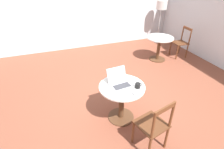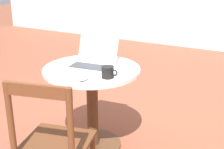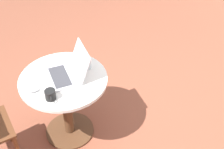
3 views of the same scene
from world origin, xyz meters
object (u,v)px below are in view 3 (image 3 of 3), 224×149
at_px(drinking_glass, 87,64).
at_px(mouse, 33,90).
at_px(mug, 50,95).
at_px(laptop, 68,71).
at_px(cafe_table_near, 65,95).

bearing_deg(drinking_glass, mouse, -69.85).
xyz_separation_m(mouse, mug, (0.13, 0.13, 0.03)).
relative_size(laptop, mug, 3.06).
distance_m(laptop, mouse, 0.33).
height_order(cafe_table_near, mug, mug).
bearing_deg(mug, laptop, 142.82).
bearing_deg(laptop, mouse, -69.86).
relative_size(mug, drinking_glass, 1.38).
bearing_deg(drinking_glass, laptop, -69.83).
xyz_separation_m(laptop, drinking_glass, (-0.07, 0.18, -0.01)).
bearing_deg(drinking_glass, cafe_table_near, -69.59).
xyz_separation_m(mouse, drinking_glass, (-0.18, 0.49, 0.03)).
distance_m(mouse, mug, 0.18).
height_order(laptop, mug, laptop).
xyz_separation_m(cafe_table_near, laptop, (-0.02, 0.05, 0.25)).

